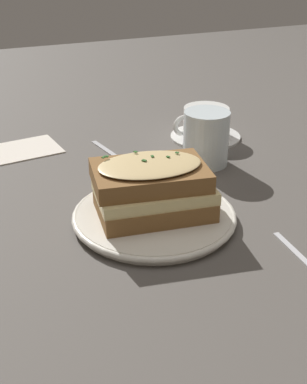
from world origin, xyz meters
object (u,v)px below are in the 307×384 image
(dinner_plate, at_px, (154,215))
(fork, at_px, (125,162))
(teacup_with_saucer, at_px, (205,125))
(sandwich, at_px, (152,188))
(napkin, at_px, (25,149))
(water_glass, at_px, (206,138))

(dinner_plate, height_order, fork, dinner_plate)
(teacup_with_saucer, distance_m, fork, 0.19)
(sandwich, distance_m, napkin, 0.35)
(sandwich, relative_size, teacup_with_saucer, 1.21)
(fork, distance_m, napkin, 0.19)
(teacup_with_saucer, xyz_separation_m, napkin, (-0.33, 0.07, -0.02))
(napkin, bearing_deg, sandwich, -69.86)
(dinner_plate, relative_size, napkin, 1.91)
(dinner_plate, xyz_separation_m, napkin, (-0.12, 0.33, -0.01))
(sandwich, height_order, fork, sandwich)
(sandwich, height_order, teacup_with_saucer, sandwich)
(napkin, bearing_deg, teacup_with_saucer, -11.96)
(teacup_with_saucer, xyz_separation_m, fork, (-0.18, -0.05, -0.02))
(dinner_plate, xyz_separation_m, water_glass, (0.16, 0.15, 0.04))
(sandwich, distance_m, teacup_with_saucer, 0.33)
(sandwich, xyz_separation_m, teacup_with_saucer, (0.21, 0.25, -0.02))
(teacup_with_saucer, relative_size, napkin, 1.17)
(dinner_plate, bearing_deg, teacup_with_saucer, 50.49)
(dinner_plate, xyz_separation_m, fork, (0.03, 0.20, -0.01))
(fork, bearing_deg, dinner_plate, 70.95)
(water_glass, xyz_separation_m, fork, (-0.13, 0.05, -0.04))
(teacup_with_saucer, height_order, water_glass, water_glass)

